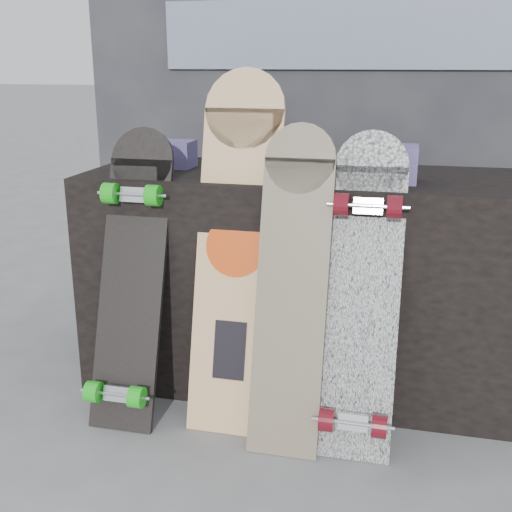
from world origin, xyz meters
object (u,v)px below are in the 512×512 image
(longboard_cascadia, at_px, (363,291))
(skateboard_dark, at_px, (132,273))
(vendor_table, at_px, (306,279))
(longboard_celtic, at_px, (292,279))
(longboard_geisha, at_px, (237,241))

(longboard_cascadia, xyz_separation_m, skateboard_dark, (-0.77, 0.01, -0.00))
(skateboard_dark, bearing_deg, vendor_table, 34.32)
(longboard_celtic, bearing_deg, longboard_cascadia, 5.35)
(longboard_cascadia, bearing_deg, longboard_celtic, -174.65)
(vendor_table, bearing_deg, skateboard_dark, -145.68)
(vendor_table, relative_size, skateboard_dark, 1.64)
(longboard_geisha, relative_size, skateboard_dark, 1.20)
(longboard_celtic, distance_m, longboard_cascadia, 0.22)
(vendor_table, height_order, longboard_celtic, longboard_celtic)
(longboard_geisha, xyz_separation_m, longboard_cascadia, (0.42, -0.08, -0.11))
(longboard_geisha, height_order, skateboard_dark, longboard_geisha)
(longboard_celtic, xyz_separation_m, skateboard_dark, (-0.55, 0.03, -0.03))
(longboard_geisha, distance_m, skateboard_dark, 0.38)
(longboard_celtic, bearing_deg, longboard_geisha, 154.69)
(vendor_table, bearing_deg, longboard_celtic, -87.49)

